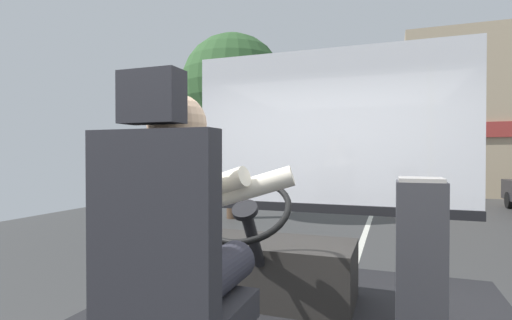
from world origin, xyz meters
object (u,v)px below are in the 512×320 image
Objects in this scene: fare_box at (420,260)px; bus_driver at (186,224)px; steering_console at (272,267)px; driver_seat at (169,280)px.

bus_driver is at bearing -136.86° from fare_box.
fare_box is at bearing 43.14° from bus_driver.
steering_console is at bearing 90.00° from bus_driver.
steering_console is at bearing 90.00° from driver_seat.
fare_box is (0.92, 0.86, -0.28)m from bus_driver.
fare_box is (0.92, 0.98, -0.10)m from driver_seat.
steering_console is (-0.00, 1.27, -0.31)m from driver_seat.
driver_seat is at bearing -90.00° from bus_driver.
bus_driver is at bearing 90.00° from driver_seat.
driver_seat is 1.31m from steering_console.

